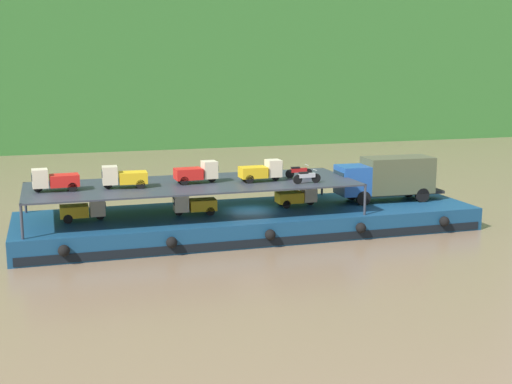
{
  "coord_description": "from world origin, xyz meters",
  "views": [
    {
      "loc": [
        -12.52,
        -42.0,
        11.06
      ],
      "look_at": [
        0.4,
        0.0,
        2.7
      ],
      "focal_mm": 47.56,
      "sensor_mm": 36.0,
      "label": 1
    }
  ],
  "objects_px": {
    "mini_truck_upper_fore": "(197,172)",
    "motorcycle_upper_port": "(307,177)",
    "covered_lorry": "(387,177)",
    "motorcycle_upper_centre": "(299,171)",
    "mini_truck_upper_stern": "(55,180)",
    "cargo_barge": "(250,221)",
    "mini_truck_lower_mid": "(297,196)",
    "mini_truck_lower_aft": "(194,204)",
    "mini_truck_upper_mid": "(124,177)",
    "mini_truck_upper_bow": "(261,171)",
    "mini_truck_lower_stern": "(84,210)"
  },
  "relations": [
    {
      "from": "covered_lorry",
      "to": "mini_truck_upper_fore",
      "type": "height_order",
      "value": "mini_truck_upper_fore"
    },
    {
      "from": "mini_truck_lower_stern",
      "to": "mini_truck_upper_bow",
      "type": "xyz_separation_m",
      "value": [
        11.28,
        -0.69,
        2.0
      ]
    },
    {
      "from": "cargo_barge",
      "to": "mini_truck_lower_mid",
      "type": "relative_size",
      "value": 10.92
    },
    {
      "from": "mini_truck_lower_aft",
      "to": "mini_truck_upper_fore",
      "type": "distance_m",
      "value": 2.05
    },
    {
      "from": "covered_lorry",
      "to": "mini_truck_upper_mid",
      "type": "bearing_deg",
      "value": -178.56
    },
    {
      "from": "mini_truck_upper_bow",
      "to": "motorcycle_upper_centre",
      "type": "xyz_separation_m",
      "value": [
        2.81,
        0.56,
        -0.26
      ]
    },
    {
      "from": "mini_truck_lower_aft",
      "to": "mini_truck_lower_mid",
      "type": "xyz_separation_m",
      "value": [
        7.27,
        0.6,
        0.0
      ]
    },
    {
      "from": "mini_truck_upper_stern",
      "to": "mini_truck_upper_fore",
      "type": "relative_size",
      "value": 1.0
    },
    {
      "from": "covered_lorry",
      "to": "motorcycle_upper_centre",
      "type": "xyz_separation_m",
      "value": [
        -6.69,
        -0.12,
        0.74
      ]
    },
    {
      "from": "mini_truck_lower_stern",
      "to": "mini_truck_lower_mid",
      "type": "xyz_separation_m",
      "value": [
        14.12,
        0.21,
        0.0
      ]
    },
    {
      "from": "mini_truck_lower_aft",
      "to": "motorcycle_upper_centre",
      "type": "relative_size",
      "value": 1.46
    },
    {
      "from": "cargo_barge",
      "to": "mini_truck_lower_aft",
      "type": "height_order",
      "value": "mini_truck_lower_aft"
    },
    {
      "from": "mini_truck_upper_stern",
      "to": "motorcycle_upper_centre",
      "type": "relative_size",
      "value": 1.47
    },
    {
      "from": "cargo_barge",
      "to": "mini_truck_upper_bow",
      "type": "distance_m",
      "value": 3.53
    },
    {
      "from": "mini_truck_upper_stern",
      "to": "motorcycle_upper_port",
      "type": "height_order",
      "value": "mini_truck_upper_stern"
    },
    {
      "from": "mini_truck_lower_stern",
      "to": "motorcycle_upper_port",
      "type": "height_order",
      "value": "motorcycle_upper_port"
    },
    {
      "from": "mini_truck_lower_mid",
      "to": "mini_truck_upper_fore",
      "type": "height_order",
      "value": "mini_truck_upper_fore"
    },
    {
      "from": "mini_truck_upper_fore",
      "to": "motorcycle_upper_port",
      "type": "relative_size",
      "value": 1.46
    },
    {
      "from": "mini_truck_lower_aft",
      "to": "mini_truck_upper_mid",
      "type": "distance_m",
      "value": 4.81
    },
    {
      "from": "mini_truck_upper_bow",
      "to": "motorcycle_upper_port",
      "type": "distance_m",
      "value": 3.02
    },
    {
      "from": "covered_lorry",
      "to": "mini_truck_upper_stern",
      "type": "xyz_separation_m",
      "value": [
        -22.39,
        -0.33,
        1.0
      ]
    },
    {
      "from": "cargo_barge",
      "to": "mini_truck_lower_mid",
      "type": "distance_m",
      "value": 3.73
    },
    {
      "from": "mini_truck_upper_stern",
      "to": "mini_truck_lower_mid",
      "type": "bearing_deg",
      "value": 2.02
    },
    {
      "from": "mini_truck_lower_stern",
      "to": "mini_truck_upper_bow",
      "type": "height_order",
      "value": "mini_truck_upper_bow"
    },
    {
      "from": "motorcycle_upper_centre",
      "to": "covered_lorry",
      "type": "bearing_deg",
      "value": 1.06
    },
    {
      "from": "mini_truck_upper_mid",
      "to": "mini_truck_upper_stern",
      "type": "bearing_deg",
      "value": 178.18
    },
    {
      "from": "mini_truck_lower_aft",
      "to": "mini_truck_upper_bow",
      "type": "xyz_separation_m",
      "value": [
        4.42,
        -0.3,
        2.0
      ]
    },
    {
      "from": "covered_lorry",
      "to": "mini_truck_lower_stern",
      "type": "relative_size",
      "value": 2.89
    },
    {
      "from": "cargo_barge",
      "to": "motorcycle_upper_centre",
      "type": "height_order",
      "value": "motorcycle_upper_centre"
    },
    {
      "from": "mini_truck_upper_mid",
      "to": "mini_truck_upper_fore",
      "type": "bearing_deg",
      "value": 4.92
    },
    {
      "from": "covered_lorry",
      "to": "motorcycle_upper_centre",
      "type": "distance_m",
      "value": 6.74
    },
    {
      "from": "cargo_barge",
      "to": "motorcycle_upper_port",
      "type": "xyz_separation_m",
      "value": [
        3.12,
        -2.15,
        3.18
      ]
    },
    {
      "from": "mini_truck_upper_fore",
      "to": "motorcycle_upper_port",
      "type": "xyz_separation_m",
      "value": [
        6.67,
        -2.24,
        -0.26
      ]
    },
    {
      "from": "cargo_barge",
      "to": "motorcycle_upper_port",
      "type": "relative_size",
      "value": 15.84
    },
    {
      "from": "covered_lorry",
      "to": "mini_truck_upper_stern",
      "type": "relative_size",
      "value": 2.84
    },
    {
      "from": "mini_truck_upper_stern",
      "to": "mini_truck_upper_bow",
      "type": "relative_size",
      "value": 1.01
    },
    {
      "from": "mini_truck_upper_stern",
      "to": "motorcycle_upper_port",
      "type": "xyz_separation_m",
      "value": [
        15.42,
        -1.97,
        -0.26
      ]
    },
    {
      "from": "mini_truck_upper_mid",
      "to": "motorcycle_upper_centre",
      "type": "height_order",
      "value": "mini_truck_upper_mid"
    },
    {
      "from": "motorcycle_upper_port",
      "to": "mini_truck_upper_fore",
      "type": "bearing_deg",
      "value": 161.41
    },
    {
      "from": "mini_truck_upper_stern",
      "to": "motorcycle_upper_port",
      "type": "bearing_deg",
      "value": -7.29
    },
    {
      "from": "mini_truck_upper_mid",
      "to": "motorcycle_upper_port",
      "type": "height_order",
      "value": "mini_truck_upper_mid"
    },
    {
      "from": "mini_truck_lower_mid",
      "to": "mini_truck_upper_fore",
      "type": "bearing_deg",
      "value": -177.67
    },
    {
      "from": "cargo_barge",
      "to": "covered_lorry",
      "type": "relative_size",
      "value": 3.8
    },
    {
      "from": "mini_truck_lower_stern",
      "to": "mini_truck_upper_mid",
      "type": "distance_m",
      "value": 3.22
    },
    {
      "from": "mini_truck_upper_mid",
      "to": "motorcycle_upper_port",
      "type": "bearing_deg",
      "value": -9.23
    },
    {
      "from": "covered_lorry",
      "to": "mini_truck_upper_fore",
      "type": "bearing_deg",
      "value": -179.76
    },
    {
      "from": "motorcycle_upper_port",
      "to": "motorcycle_upper_centre",
      "type": "distance_m",
      "value": 2.2
    },
    {
      "from": "covered_lorry",
      "to": "motorcycle_upper_port",
      "type": "distance_m",
      "value": 7.37
    },
    {
      "from": "covered_lorry",
      "to": "mini_truck_upper_bow",
      "type": "bearing_deg",
      "value": -175.91
    },
    {
      "from": "motorcycle_upper_centre",
      "to": "mini_truck_upper_stern",
      "type": "bearing_deg",
      "value": -179.25
    }
  ]
}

